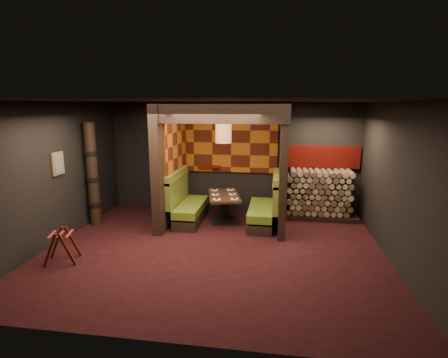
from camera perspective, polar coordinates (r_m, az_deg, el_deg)
floor at (r=6.96m, az=-1.64°, el=-11.62°), size 6.50×5.50×0.02m
ceiling at (r=6.38m, az=-1.80°, el=12.72°), size 6.50×5.50×0.02m
wall_back at (r=9.21m, az=1.37°, el=3.55°), size 6.50×0.02×2.85m
wall_front at (r=3.94m, az=-9.00°, el=-8.30°), size 6.50×0.02×2.85m
wall_left at (r=7.79m, az=-26.04°, el=0.76°), size 0.02×5.50×2.85m
wall_right at (r=6.76m, az=26.63°, el=-0.86°), size 0.02×5.50×2.85m
partition_left at (r=8.42m, az=-8.77°, el=2.61°), size 0.20×2.20×2.85m
partition_right at (r=8.09m, az=9.58°, el=2.20°), size 0.15×2.10×2.85m
header_beam at (r=7.07m, az=-0.95°, el=10.79°), size 2.85×0.18×0.44m
tapa_back_panel at (r=9.11m, az=1.18°, el=5.97°), size 2.40×0.06×1.55m
tapa_side_panel at (r=8.49m, az=-7.73°, el=5.62°), size 0.04×1.85×1.45m
lacquer_shelf at (r=9.23m, az=-2.43°, el=2.03°), size 0.60×0.12×0.07m
booth_bench_left at (r=8.54m, az=-6.05°, el=-4.24°), size 0.68×1.60×1.14m
booth_bench_right at (r=8.28m, az=6.78°, el=-4.79°), size 0.68×1.60×1.14m
dining_table at (r=8.42m, az=-0.02°, el=-4.06°), size 0.98×1.42×0.68m
place_settings at (r=8.36m, az=-0.02°, el=-2.46°), size 0.78×1.13×0.03m
pendant_lamp at (r=8.07m, az=-0.08°, el=7.52°), size 0.37×0.37×0.93m
framed_picture at (r=7.81m, az=-25.50°, el=2.30°), size 0.05×0.36×0.46m
luggage_rack at (r=7.02m, az=-24.97°, el=-9.70°), size 0.68×0.57×0.64m
totem_column at (r=8.63m, az=-20.66°, el=0.60°), size 0.31×0.31×2.40m
firewood_stack at (r=8.96m, az=15.66°, el=-2.44°), size 1.73×0.70×1.22m
mosaic_header at (r=9.11m, az=15.73°, el=3.52°), size 1.83×0.10×0.56m
bay_front_post at (r=8.35m, az=10.18°, el=2.48°), size 0.08×0.08×2.85m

